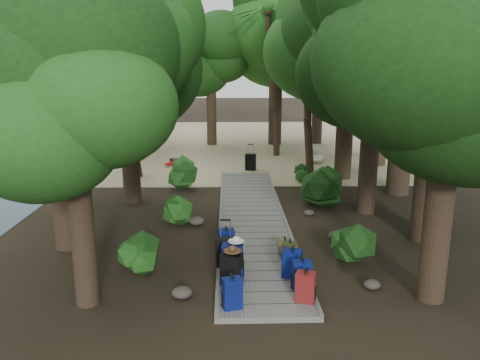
{
  "coord_description": "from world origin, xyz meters",
  "views": [
    {
      "loc": [
        -0.74,
        -12.63,
        4.53
      ],
      "look_at": [
        -0.34,
        2.01,
        1.0
      ],
      "focal_mm": 35.0,
      "sensor_mm": 36.0,
      "label": 1
    }
  ],
  "objects_px": {
    "duffel_right_khaki": "(285,247)",
    "lone_suitcase_on_sand": "(251,162)",
    "backpack_left_b": "(232,267)",
    "backpack_right_d": "(290,251)",
    "backpack_right_b": "(301,273)",
    "backpack_left_d": "(226,239)",
    "suitcase_on_boardwalk": "(226,253)",
    "kayak": "(174,161)",
    "backpack_left_c": "(232,259)",
    "backpack_right_c": "(292,262)",
    "backpack_right_a": "(306,285)",
    "backpack_left_a": "(232,292)",
    "sun_lounger": "(315,156)"
  },
  "relations": [
    {
      "from": "backpack_left_c",
      "to": "backpack_right_d",
      "type": "distance_m",
      "value": 1.56
    },
    {
      "from": "backpack_left_b",
      "to": "backpack_right_d",
      "type": "bearing_deg",
      "value": 63.93
    },
    {
      "from": "backpack_left_b",
      "to": "backpack_left_c",
      "type": "distance_m",
      "value": 0.37
    },
    {
      "from": "backpack_left_d",
      "to": "lone_suitcase_on_sand",
      "type": "height_order",
      "value": "lone_suitcase_on_sand"
    },
    {
      "from": "backpack_right_c",
      "to": "lone_suitcase_on_sand",
      "type": "height_order",
      "value": "backpack_right_c"
    },
    {
      "from": "backpack_left_b",
      "to": "backpack_left_c",
      "type": "bearing_deg",
      "value": 110.97
    },
    {
      "from": "backpack_right_b",
      "to": "backpack_left_d",
      "type": "bearing_deg",
      "value": 121.86
    },
    {
      "from": "duffel_right_khaki",
      "to": "backpack_left_a",
      "type": "bearing_deg",
      "value": -114.77
    },
    {
      "from": "backpack_right_b",
      "to": "backpack_right_d",
      "type": "relative_size",
      "value": 1.31
    },
    {
      "from": "backpack_left_d",
      "to": "backpack_right_d",
      "type": "xyz_separation_m",
      "value": [
        1.48,
        -0.7,
        -0.04
      ]
    },
    {
      "from": "backpack_left_d",
      "to": "kayak",
      "type": "relative_size",
      "value": 0.18
    },
    {
      "from": "suitcase_on_boardwalk",
      "to": "backpack_left_b",
      "type": "bearing_deg",
      "value": -88.35
    },
    {
      "from": "backpack_left_c",
      "to": "suitcase_on_boardwalk",
      "type": "height_order",
      "value": "backpack_left_c"
    },
    {
      "from": "suitcase_on_boardwalk",
      "to": "kayak",
      "type": "distance_m",
      "value": 12.35
    },
    {
      "from": "backpack_right_a",
      "to": "backpack_right_c",
      "type": "bearing_deg",
      "value": 116.56
    },
    {
      "from": "backpack_right_d",
      "to": "suitcase_on_boardwalk",
      "type": "bearing_deg",
      "value": -167.47
    },
    {
      "from": "sun_lounger",
      "to": "backpack_right_c",
      "type": "bearing_deg",
      "value": -84.48
    },
    {
      "from": "backpack_right_c",
      "to": "backpack_right_a",
      "type": "bearing_deg",
      "value": -65.61
    },
    {
      "from": "backpack_right_a",
      "to": "duffel_right_khaki",
      "type": "xyz_separation_m",
      "value": [
        -0.11,
        2.39,
        -0.15
      ]
    },
    {
      "from": "backpack_right_c",
      "to": "backpack_right_d",
      "type": "distance_m",
      "value": 0.84
    },
    {
      "from": "backpack_right_b",
      "to": "sun_lounger",
      "type": "relative_size",
      "value": 0.35
    },
    {
      "from": "backpack_left_a",
      "to": "kayak",
      "type": "relative_size",
      "value": 0.19
    },
    {
      "from": "backpack_right_b",
      "to": "kayak",
      "type": "distance_m",
      "value": 13.84
    },
    {
      "from": "backpack_right_a",
      "to": "backpack_right_b",
      "type": "distance_m",
      "value": 0.52
    },
    {
      "from": "backpack_left_d",
      "to": "backpack_right_b",
      "type": "height_order",
      "value": "backpack_right_b"
    },
    {
      "from": "suitcase_on_boardwalk",
      "to": "kayak",
      "type": "relative_size",
      "value": 0.2
    },
    {
      "from": "backpack_left_a",
      "to": "kayak",
      "type": "height_order",
      "value": "backpack_left_a"
    },
    {
      "from": "backpack_right_c",
      "to": "suitcase_on_boardwalk",
      "type": "xyz_separation_m",
      "value": [
        -1.43,
        0.58,
        -0.0
      ]
    },
    {
      "from": "backpack_left_c",
      "to": "backpack_right_a",
      "type": "bearing_deg",
      "value": -32.81
    },
    {
      "from": "backpack_left_b",
      "to": "lone_suitcase_on_sand",
      "type": "height_order",
      "value": "backpack_left_b"
    },
    {
      "from": "backpack_right_b",
      "to": "lone_suitcase_on_sand",
      "type": "bearing_deg",
      "value": 87.81
    },
    {
      "from": "backpack_left_c",
      "to": "backpack_left_d",
      "type": "relative_size",
      "value": 1.35
    },
    {
      "from": "kayak",
      "to": "sun_lounger",
      "type": "height_order",
      "value": "sun_lounger"
    },
    {
      "from": "suitcase_on_boardwalk",
      "to": "backpack_left_a",
      "type": "bearing_deg",
      "value": -92.65
    },
    {
      "from": "lone_suitcase_on_sand",
      "to": "kayak",
      "type": "distance_m",
      "value": 3.84
    },
    {
      "from": "suitcase_on_boardwalk",
      "to": "lone_suitcase_on_sand",
      "type": "bearing_deg",
      "value": 77.62
    },
    {
      "from": "backpack_left_c",
      "to": "backpack_right_d",
      "type": "height_order",
      "value": "backpack_left_c"
    },
    {
      "from": "backpack_right_d",
      "to": "backpack_left_c",
      "type": "bearing_deg",
      "value": -147.13
    },
    {
      "from": "backpack_left_d",
      "to": "backpack_left_b",
      "type": "bearing_deg",
      "value": -93.02
    },
    {
      "from": "backpack_left_a",
      "to": "lone_suitcase_on_sand",
      "type": "height_order",
      "value": "backpack_left_a"
    },
    {
      "from": "backpack_right_a",
      "to": "kayak",
      "type": "distance_m",
      "value": 14.34
    },
    {
      "from": "backpack_right_a",
      "to": "backpack_right_b",
      "type": "height_order",
      "value": "backpack_right_b"
    },
    {
      "from": "backpack_right_a",
      "to": "backpack_right_d",
      "type": "relative_size",
      "value": 1.27
    },
    {
      "from": "backpack_left_c",
      "to": "backpack_right_a",
      "type": "xyz_separation_m",
      "value": [
        1.4,
        -1.14,
        -0.08
      ]
    },
    {
      "from": "backpack_left_c",
      "to": "suitcase_on_boardwalk",
      "type": "xyz_separation_m",
      "value": [
        -0.15,
        0.52,
        -0.07
      ]
    },
    {
      "from": "backpack_left_a",
      "to": "backpack_left_d",
      "type": "xyz_separation_m",
      "value": [
        -0.11,
        2.83,
        -0.03
      ]
    },
    {
      "from": "duffel_right_khaki",
      "to": "lone_suitcase_on_sand",
      "type": "height_order",
      "value": "lone_suitcase_on_sand"
    },
    {
      "from": "backpack_right_c",
      "to": "backpack_right_d",
      "type": "xyz_separation_m",
      "value": [
        0.06,
        0.84,
        -0.08
      ]
    },
    {
      "from": "backpack_left_c",
      "to": "lone_suitcase_on_sand",
      "type": "bearing_deg",
      "value": 91.55
    },
    {
      "from": "backpack_right_a",
      "to": "backpack_right_d",
      "type": "distance_m",
      "value": 1.92
    }
  ]
}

